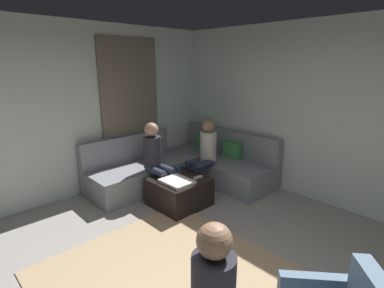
{
  "coord_description": "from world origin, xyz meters",
  "views": [
    {
      "loc": [
        1.58,
        -1.42,
        2.08
      ],
      "look_at": [
        -1.63,
        1.63,
        0.85
      ],
      "focal_mm": 27.36,
      "sensor_mm": 36.0,
      "label": 1
    }
  ],
  "objects_px": {
    "coffee_mug": "(178,169)",
    "ottoman": "(179,192)",
    "game_remote": "(198,177)",
    "person_on_couch_back": "(204,151)",
    "sectional_couch": "(185,167)",
    "person_on_couch_side": "(156,158)"
  },
  "relations": [
    {
      "from": "game_remote",
      "to": "sectional_couch",
      "type": "bearing_deg",
      "value": 150.69
    },
    {
      "from": "game_remote",
      "to": "person_on_couch_side",
      "type": "relative_size",
      "value": 0.12
    },
    {
      "from": "person_on_couch_back",
      "to": "person_on_couch_side",
      "type": "height_order",
      "value": "same"
    },
    {
      "from": "ottoman",
      "to": "game_remote",
      "type": "height_order",
      "value": "game_remote"
    },
    {
      "from": "coffee_mug",
      "to": "game_remote",
      "type": "distance_m",
      "value": 0.4
    },
    {
      "from": "sectional_couch",
      "to": "ottoman",
      "type": "distance_m",
      "value": 0.88
    },
    {
      "from": "sectional_couch",
      "to": "person_on_couch_side",
      "type": "relative_size",
      "value": 2.12
    },
    {
      "from": "game_remote",
      "to": "person_on_couch_side",
      "type": "bearing_deg",
      "value": -154.36
    },
    {
      "from": "game_remote",
      "to": "person_on_couch_back",
      "type": "height_order",
      "value": "person_on_couch_back"
    },
    {
      "from": "coffee_mug",
      "to": "ottoman",
      "type": "bearing_deg",
      "value": -39.29
    },
    {
      "from": "person_on_couch_back",
      "to": "person_on_couch_side",
      "type": "xyz_separation_m",
      "value": [
        -0.28,
        -0.78,
        0.0
      ]
    },
    {
      "from": "sectional_couch",
      "to": "person_on_couch_back",
      "type": "xyz_separation_m",
      "value": [
        0.43,
        0.06,
        0.38
      ]
    },
    {
      "from": "sectional_couch",
      "to": "ottoman",
      "type": "height_order",
      "value": "sectional_couch"
    },
    {
      "from": "sectional_couch",
      "to": "coffee_mug",
      "type": "bearing_deg",
      "value": -52.02
    },
    {
      "from": "ottoman",
      "to": "coffee_mug",
      "type": "distance_m",
      "value": 0.38
    },
    {
      "from": "sectional_couch",
      "to": "game_remote",
      "type": "height_order",
      "value": "sectional_couch"
    },
    {
      "from": "ottoman",
      "to": "person_on_couch_side",
      "type": "xyz_separation_m",
      "value": [
        -0.44,
        -0.08,
        0.45
      ]
    },
    {
      "from": "sectional_couch",
      "to": "ottoman",
      "type": "xyz_separation_m",
      "value": [
        0.59,
        -0.65,
        -0.07
      ]
    },
    {
      "from": "sectional_couch",
      "to": "person_on_couch_back",
      "type": "bearing_deg",
      "value": 7.37
    },
    {
      "from": "ottoman",
      "to": "person_on_couch_back",
      "type": "relative_size",
      "value": 0.63
    },
    {
      "from": "coffee_mug",
      "to": "person_on_couch_side",
      "type": "bearing_deg",
      "value": -130.5
    },
    {
      "from": "ottoman",
      "to": "coffee_mug",
      "type": "xyz_separation_m",
      "value": [
        -0.22,
        0.18,
        0.26
      ]
    }
  ]
}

